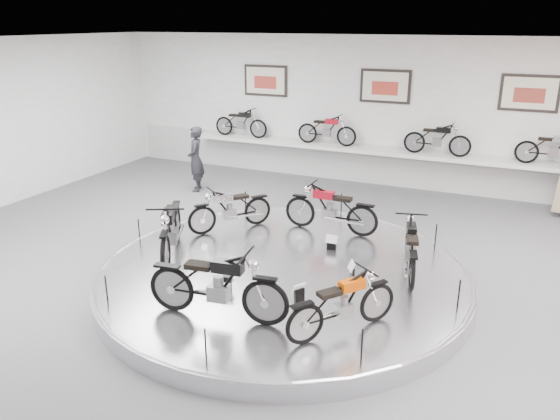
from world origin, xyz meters
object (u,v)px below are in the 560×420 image
at_px(display_platform, 283,276).
at_px(bike_e, 217,284).
at_px(bike_a, 411,247).
at_px(visitor, 196,159).
at_px(bike_d, 171,229).
at_px(bike_f, 343,303).
at_px(shelf, 379,151).
at_px(bike_c, 230,208).
at_px(bike_b, 331,208).

relative_size(display_platform, bike_e, 3.55).
height_order(bike_a, visitor, visitor).
xyz_separation_m(display_platform, bike_d, (-2.01, -0.40, 0.70)).
relative_size(bike_a, bike_f, 1.06).
relative_size(shelf, bike_c, 7.17).
bearing_deg(shelf, display_platform, -90.00).
xyz_separation_m(display_platform, bike_e, (-0.18, -1.90, 0.68)).
bearing_deg(bike_b, visitor, -24.62).
bearing_deg(display_platform, bike_c, 144.05).
bearing_deg(bike_c, bike_b, 148.88).
xyz_separation_m(bike_e, bike_f, (1.74, 0.36, -0.09)).
height_order(shelf, bike_e, bike_e).
distance_m(bike_c, bike_f, 4.31).
bearing_deg(bike_d, bike_f, 44.91).
distance_m(display_platform, bike_a, 2.23).
relative_size(bike_b, bike_e, 0.92).
bearing_deg(bike_c, bike_e, 63.92).
bearing_deg(bike_c, shelf, -160.66).
relative_size(bike_a, bike_e, 0.88).
xyz_separation_m(bike_b, bike_e, (-0.35, -3.88, 0.04)).
relative_size(display_platform, bike_b, 3.85).
height_order(display_platform, bike_f, bike_f).
bearing_deg(bike_f, bike_a, 25.41).
distance_m(bike_e, visitor, 7.31).
xyz_separation_m(display_platform, bike_b, (0.17, 1.98, 0.64)).
relative_size(display_platform, bike_f, 4.28).
relative_size(bike_d, bike_f, 1.25).
bearing_deg(bike_d, bike_e, 23.28).
height_order(bike_a, bike_e, bike_e).
bearing_deg(bike_e, bike_b, 77.39).
bearing_deg(bike_d, shelf, 136.23).
bearing_deg(bike_b, display_platform, 85.72).
bearing_deg(bike_f, shelf, 48.04).
height_order(bike_a, bike_c, bike_a).
distance_m(bike_f, visitor, 8.18).
relative_size(bike_f, visitor, 0.86).
bearing_deg(bike_e, bike_c, 108.62).
distance_m(display_platform, bike_e, 2.03).
relative_size(display_platform, shelf, 0.58).
height_order(bike_c, visitor, visitor).
bearing_deg(bike_f, visitor, 83.24).
relative_size(display_platform, bike_d, 3.43).
distance_m(display_platform, shelf, 6.46).
xyz_separation_m(bike_a, bike_c, (-3.74, 0.54, -0.02)).
xyz_separation_m(shelf, bike_e, (-0.18, -8.30, -0.17)).
relative_size(bike_b, visitor, 0.96).
xyz_separation_m(shelf, bike_a, (2.02, -5.69, -0.23)).
xyz_separation_m(display_platform, bike_a, (2.02, 0.71, 0.62)).
xyz_separation_m(display_platform, visitor, (-4.35, 4.10, 0.72)).
distance_m(bike_a, bike_e, 3.41).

